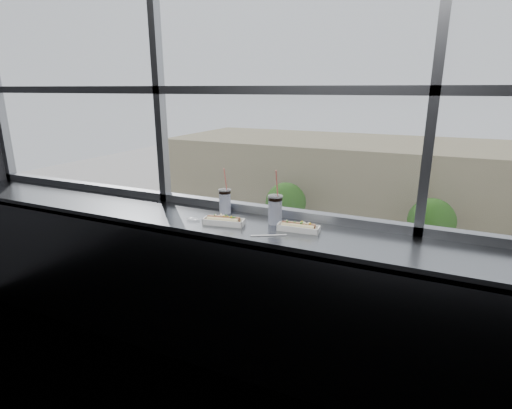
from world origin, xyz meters
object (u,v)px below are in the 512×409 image
at_px(soda_cup_left, 225,200).
at_px(soda_cup_right, 275,208).
at_px(hotdog_tray_left, 224,221).
at_px(wrapper, 193,219).
at_px(car_far_a, 287,251).
at_px(loose_straw, 269,235).
at_px(pedestrian_b, 410,254).
at_px(car_near_b, 268,306).
at_px(car_near_a, 145,277).
at_px(car_far_b, 471,282).
at_px(tree_left, 286,203).
at_px(tree_center, 431,221).
at_px(pedestrian_a, 312,236).
at_px(hotdog_tray_right, 298,227).
at_px(car_near_c, 426,342).

distance_m(soda_cup_left, soda_cup_right, 0.45).
relative_size(hotdog_tray_left, wrapper, 2.90).
height_order(soda_cup_left, car_far_a, soda_cup_left).
height_order(loose_straw, pedestrian_b, loose_straw).
height_order(car_near_b, car_near_a, car_near_a).
height_order(car_near_b, car_far_b, car_far_b).
relative_size(car_far_a, tree_left, 1.14).
bearing_deg(car_far_b, soda_cup_right, 176.93).
bearing_deg(car_far_b, loose_straw, 177.15).
xyz_separation_m(hotdog_tray_left, soda_cup_right, (0.32, 0.17, 0.08)).
relative_size(wrapper, tree_center, 0.02).
height_order(loose_straw, tree_center, loose_straw).
height_order(hotdog_tray_left, wrapper, hotdog_tray_left).
relative_size(soda_cup_left, wrapper, 3.38).
bearing_deg(wrapper, pedestrian_a, 104.39).
bearing_deg(pedestrian_a, pedestrian_b, 176.51).
distance_m(loose_straw, wrapper, 0.62).
relative_size(car_near_a, pedestrian_a, 2.94).
xyz_separation_m(hotdog_tray_right, car_near_a, (-15.85, 16.26, -11.04)).
height_order(car_far_b, car_near_a, car_far_b).
xyz_separation_m(soda_cup_left, tree_center, (1.58, 28.11, -8.58)).
bearing_deg(tree_center, loose_straw, -92.19).
relative_size(loose_straw, tree_left, 0.04).
height_order(pedestrian_a, tree_center, tree_center).
distance_m(soda_cup_right, car_near_c, 19.67).
bearing_deg(car_far_a, hotdog_tray_right, -157.87).
bearing_deg(car_near_c, soda_cup_left, 171.29).
distance_m(car_far_a, tree_left, 5.04).
bearing_deg(soda_cup_left, hotdog_tray_right, -13.36).
bearing_deg(tree_left, pedestrian_a, -0.83).
height_order(hotdog_tray_left, loose_straw, hotdog_tray_left).
height_order(hotdog_tray_right, car_far_b, hotdog_tray_right).
relative_size(hotdog_tray_left, pedestrian_b, 0.15).
height_order(hotdog_tray_right, tree_left, hotdog_tray_right).
bearing_deg(hotdog_tray_left, car_far_a, 98.29).
bearing_deg(soda_cup_left, tree_left, 109.30).
relative_size(soda_cup_right, pedestrian_b, 0.19).
xyz_separation_m(hotdog_tray_left, tree_left, (-9.97, 28.35, -8.46)).
distance_m(wrapper, car_near_a, 24.84).
distance_m(soda_cup_left, car_near_c, 19.64).
bearing_deg(tree_left, car_near_c, -45.48).
bearing_deg(pedestrian_b, car_near_c, 97.72).
relative_size(loose_straw, wrapper, 2.25).
bearing_deg(hotdog_tray_right, car_far_b, 76.86).
bearing_deg(car_near_c, pedestrian_a, 36.20).
relative_size(hotdog_tray_left, tree_center, 0.06).
xyz_separation_m(hotdog_tray_left, hotdog_tray_right, (0.51, 0.09, -0.00)).
distance_m(car_far_b, pedestrian_b, 5.23).
height_order(pedestrian_a, tree_left, tree_left).
height_order(hotdog_tray_left, car_far_b, hotdog_tray_left).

